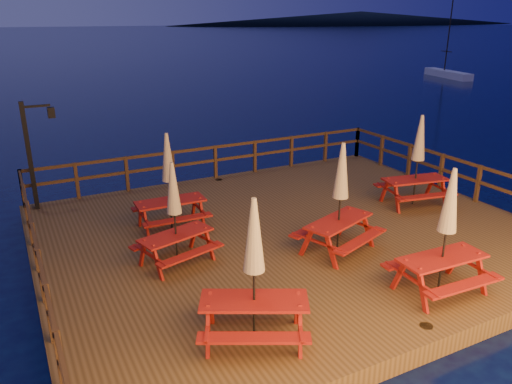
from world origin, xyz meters
TOP-DOWN VIEW (x-y plane):
  - ground at (0.00, 0.00)m, footprint 500.00×500.00m
  - deck at (0.00, 0.00)m, footprint 12.00×10.00m
  - deck_piles at (0.00, 0.00)m, footprint 11.44×9.44m
  - railing at (0.00, 1.78)m, footprint 11.80×9.75m
  - lamp_post at (-5.39, 4.55)m, footprint 0.85×0.18m
  - headland_right at (185.00, 230.00)m, footprint 230.40×86.40m
  - sailboat at (31.30, 23.93)m, footprint 2.53×6.29m
  - picnic_table_0 at (-2.61, 1.55)m, footprint 1.75×1.45m
  - picnic_table_1 at (4.06, -0.02)m, footprint 2.05×1.80m
  - picnic_table_2 at (1.06, -3.85)m, footprint 1.82×1.52m
  - picnic_table_3 at (-3.11, -0.35)m, footprint 1.90×1.70m
  - picnic_table_4 at (0.36, -1.47)m, footprint 2.18×1.99m
  - picnic_table_5 at (-2.85, -3.55)m, footprint 2.23×2.10m

SIDE VIEW (x-z plane):
  - deck_piles at x=0.00m, z-range -1.00..0.40m
  - ground at x=0.00m, z-range 0.00..0.00m
  - deck at x=0.00m, z-range 0.00..0.40m
  - sailboat at x=31.30m, z-range -4.31..4.92m
  - railing at x=0.00m, z-range 0.61..1.71m
  - picnic_table_3 at x=-3.11m, z-range 0.44..2.74m
  - picnic_table_0 at x=-2.61m, z-range 0.45..2.91m
  - picnic_table_5 at x=-2.85m, z-range 0.45..2.98m
  - picnic_table_2 at x=1.06m, z-range 0.45..2.98m
  - picnic_table_4 at x=0.36m, z-range 0.45..3.00m
  - picnic_table_1 at x=4.06m, z-range 0.45..3.03m
  - lamp_post at x=-5.39m, z-range 0.70..3.70m
  - headland_right at x=185.00m, z-range 0.00..7.00m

